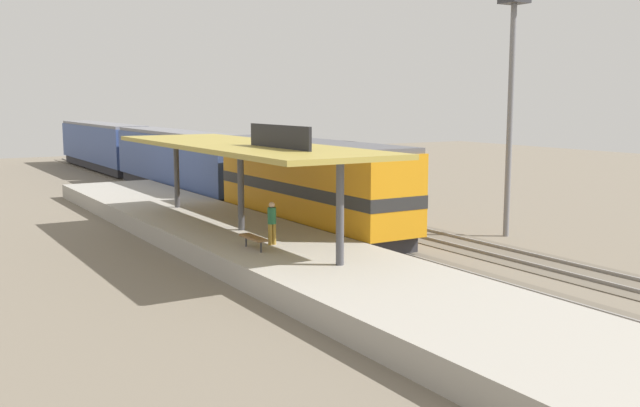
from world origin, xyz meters
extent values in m
plane|color=#706656|center=(2.00, 0.00, 0.00)|extent=(120.00, 120.00, 0.00)
cube|color=#5F5649|center=(0.00, 0.00, 0.02)|extent=(3.20, 110.00, 0.04)
cube|color=gray|center=(-0.72, 0.00, 0.08)|extent=(0.10, 110.00, 0.16)
cube|color=gray|center=(0.72, 0.00, 0.08)|extent=(0.10, 110.00, 0.16)
cube|color=#5F5649|center=(4.60, 0.00, 0.02)|extent=(3.20, 110.00, 0.04)
cube|color=gray|center=(3.88, 0.00, 0.08)|extent=(0.10, 110.00, 0.16)
cube|color=gray|center=(5.32, 0.00, 0.08)|extent=(0.10, 110.00, 0.16)
cube|color=#9E998E|center=(-4.60, 0.00, 0.45)|extent=(6.00, 44.00, 0.90)
cylinder|color=#47474C|center=(-4.60, -8.00, 2.70)|extent=(0.28, 0.28, 3.60)
cylinder|color=#47474C|center=(-4.60, 0.00, 2.70)|extent=(0.28, 0.28, 3.60)
cylinder|color=#47474C|center=(-4.60, 8.00, 2.70)|extent=(0.28, 0.28, 3.60)
cube|color=#A38E3D|center=(-4.60, 0.00, 4.60)|extent=(5.20, 18.00, 0.20)
cube|color=black|center=(-4.60, -3.60, 5.15)|extent=(0.12, 4.80, 0.90)
cylinder|color=#333338|center=(-6.00, -4.72, 1.11)|extent=(0.07, 0.07, 0.42)
cylinder|color=#333338|center=(-6.00, -3.42, 1.11)|extent=(0.07, 0.07, 0.42)
cube|color=brown|center=(-6.00, -4.07, 1.36)|extent=(0.44, 1.70, 0.08)
cube|color=#28282D|center=(0.00, 1.85, 0.51)|extent=(2.60, 13.60, 0.70)
cube|color=orange|center=(0.00, 1.85, 2.61)|extent=(2.90, 14.40, 3.50)
cube|color=#515156|center=(0.00, 1.85, 4.48)|extent=(2.78, 14.11, 0.24)
cube|color=#282828|center=(0.00, 1.85, 2.35)|extent=(2.93, 14.43, 0.56)
cube|color=#28282D|center=(0.00, 19.85, 0.51)|extent=(2.60, 19.20, 0.70)
cube|color=#384C84|center=(0.00, 19.85, 2.51)|extent=(2.90, 20.00, 3.30)
cube|color=slate|center=(0.00, 19.85, 4.28)|extent=(2.78, 19.60, 0.24)
cube|color=#28282D|center=(0.00, 40.65, 0.51)|extent=(2.60, 19.20, 0.70)
cube|color=#384C84|center=(0.00, 40.65, 2.51)|extent=(2.90, 20.00, 3.30)
cube|color=slate|center=(0.00, 40.65, 4.28)|extent=(2.78, 19.60, 0.24)
cylinder|color=slate|center=(7.80, -3.63, 5.50)|extent=(0.28, 0.28, 11.00)
cylinder|color=olive|center=(-5.06, -3.63, 1.32)|extent=(0.16, 0.16, 0.84)
cylinder|color=olive|center=(-4.88, -3.63, 1.32)|extent=(0.16, 0.16, 0.84)
cylinder|color=#23603D|center=(-4.97, -3.63, 2.06)|extent=(0.34, 0.34, 0.64)
sphere|color=tan|center=(-4.97, -3.63, 2.50)|extent=(0.23, 0.23, 0.23)
camera|label=1|loc=(-17.95, -28.76, 6.57)|focal=40.93mm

